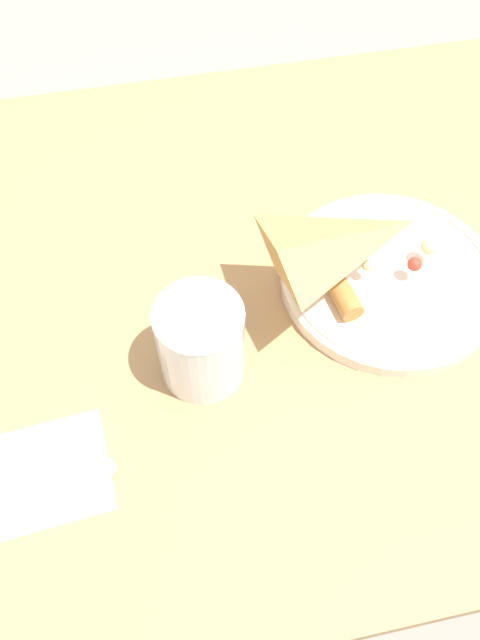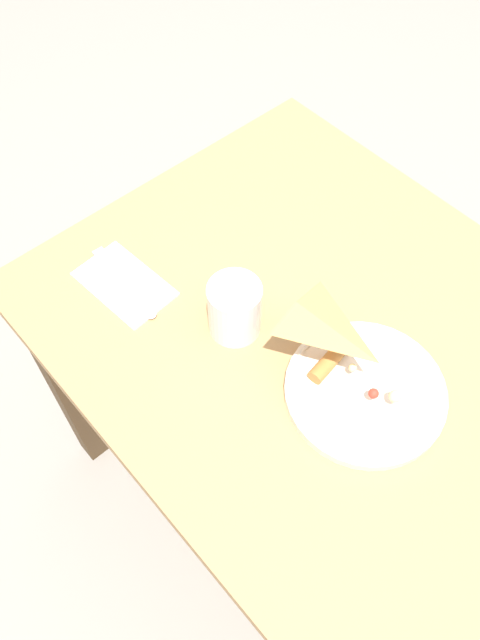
% 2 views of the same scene
% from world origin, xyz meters
% --- Properties ---
extents(ground_plane, '(6.00, 6.00, 0.00)m').
position_xyz_m(ground_plane, '(0.00, 0.00, 0.00)').
color(ground_plane, gray).
extents(dining_table, '(1.02, 0.75, 0.71)m').
position_xyz_m(dining_table, '(0.00, 0.00, 0.60)').
color(dining_table, '#A87F51').
rests_on(dining_table, ground_plane).
extents(plate_pizza, '(0.24, 0.24, 0.05)m').
position_xyz_m(plate_pizza, '(0.07, -0.04, 0.73)').
color(plate_pizza, silver).
rests_on(plate_pizza, dining_table).
extents(milk_glass, '(0.09, 0.09, 0.10)m').
position_xyz_m(milk_glass, '(-0.15, -0.10, 0.76)').
color(milk_glass, white).
rests_on(milk_glass, dining_table).
extents(napkin_folded, '(0.17, 0.11, 0.00)m').
position_xyz_m(napkin_folded, '(-0.34, -0.19, 0.71)').
color(napkin_folded, white).
rests_on(napkin_folded, dining_table).
extents(butter_knife, '(0.18, 0.03, 0.01)m').
position_xyz_m(butter_knife, '(-0.34, -0.19, 0.72)').
color(butter_knife, '#B2B2B7').
rests_on(butter_knife, napkin_folded).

